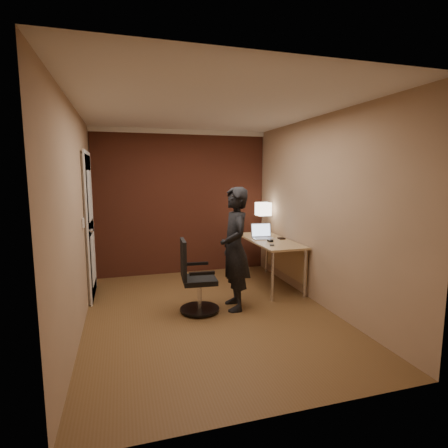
% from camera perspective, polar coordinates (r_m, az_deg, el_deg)
% --- Properties ---
extents(room, '(4.00, 4.00, 4.00)m').
position_cam_1_polar(room, '(5.72, -8.83, 4.26)').
color(room, brown).
rests_on(room, ground).
extents(desk, '(0.60, 1.50, 0.73)m').
position_cam_1_polar(desk, '(5.57, 8.10, -3.78)').
color(desk, tan).
rests_on(desk, ground).
extents(desk_lamp, '(0.22, 0.22, 0.54)m').
position_cam_1_polar(desk_lamp, '(6.02, 6.43, 2.38)').
color(desk_lamp, silver).
rests_on(desk_lamp, desk).
extents(laptop, '(0.35, 0.29, 0.23)m').
position_cam_1_polar(laptop, '(5.61, 6.23, -1.67)').
color(laptop, silver).
rests_on(laptop, desk).
extents(mouse, '(0.06, 0.10, 0.03)m').
position_cam_1_polar(mouse, '(5.34, 7.55, -2.72)').
color(mouse, black).
rests_on(mouse, desk).
extents(phone, '(0.10, 0.13, 0.01)m').
position_cam_1_polar(phone, '(5.07, 7.83, -3.42)').
color(phone, black).
rests_on(phone, desk).
extents(wallet, '(0.10, 0.11, 0.02)m').
position_cam_1_polar(wallet, '(5.59, 9.35, -2.32)').
color(wallet, black).
rests_on(wallet, desk).
extents(office_chair, '(0.50, 0.53, 0.92)m').
position_cam_1_polar(office_chair, '(4.47, -4.79, -9.29)').
color(office_chair, black).
rests_on(office_chair, ground).
extents(person, '(0.42, 0.60, 1.59)m').
position_cam_1_polar(person, '(4.50, 1.78, -4.07)').
color(person, black).
rests_on(person, ground).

